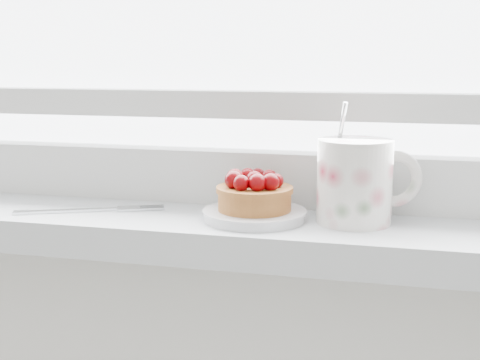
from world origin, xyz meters
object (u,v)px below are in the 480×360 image
(fork, at_px, (89,210))
(raspberry_tart, at_px, (254,193))
(saucer, at_px, (254,215))
(floral_mug, at_px, (357,180))

(fork, bearing_deg, raspberry_tart, 2.16)
(raspberry_tart, height_order, fork, raspberry_tart)
(raspberry_tart, bearing_deg, saucer, 10.19)
(raspberry_tart, bearing_deg, floral_mug, 7.91)
(raspberry_tart, xyz_separation_m, floral_mug, (0.12, 0.02, 0.02))
(fork, bearing_deg, floral_mug, 4.25)
(floral_mug, bearing_deg, raspberry_tart, -172.09)
(raspberry_tart, xyz_separation_m, fork, (-0.21, -0.01, -0.03))
(saucer, distance_m, raspberry_tart, 0.03)
(saucer, distance_m, floral_mug, 0.13)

